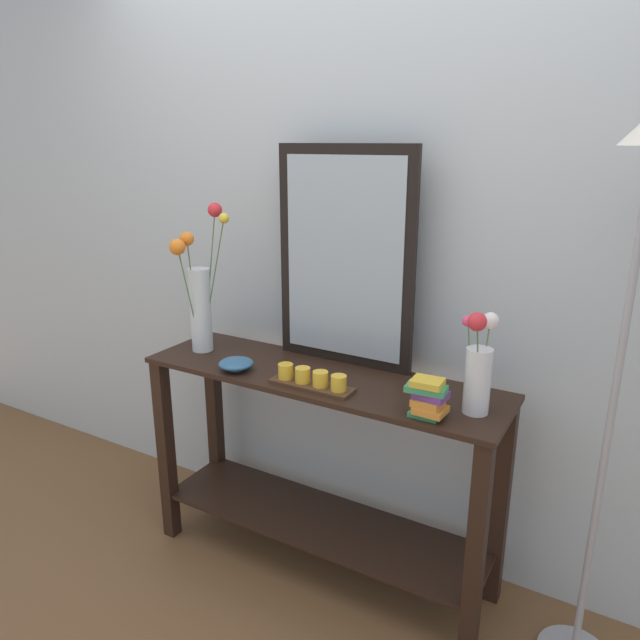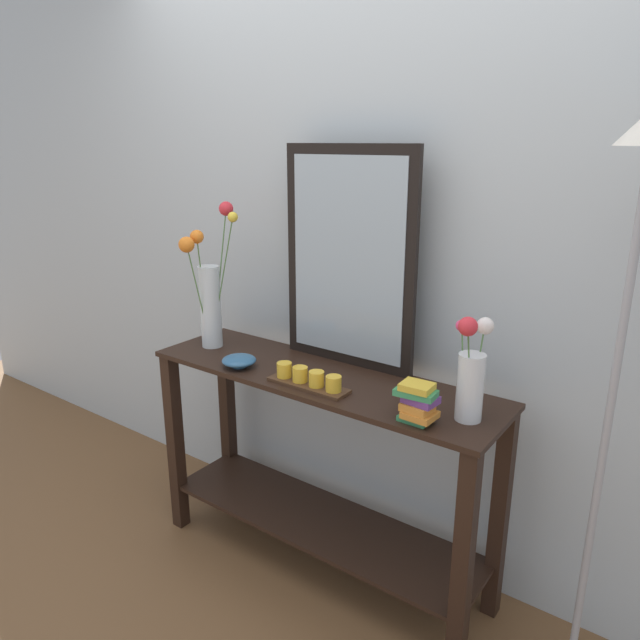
% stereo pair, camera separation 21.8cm
% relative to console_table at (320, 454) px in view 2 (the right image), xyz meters
% --- Properties ---
extents(ground_plane, '(7.00, 6.00, 0.02)m').
position_rel_console_table_xyz_m(ground_plane, '(0.00, 0.00, -0.52)').
color(ground_plane, brown).
extents(wall_back, '(6.40, 0.08, 2.70)m').
position_rel_console_table_xyz_m(wall_back, '(0.00, 0.32, 0.84)').
color(wall_back, '#B2BCC1').
rests_on(wall_back, ground).
extents(console_table, '(1.43, 0.40, 0.85)m').
position_rel_console_table_xyz_m(console_table, '(0.00, 0.00, 0.00)').
color(console_table, black).
rests_on(console_table, ground).
extents(mirror_leaning, '(0.57, 0.03, 0.84)m').
position_rel_console_table_xyz_m(mirror_leaning, '(0.01, 0.17, 0.76)').
color(mirror_leaning, black).
rests_on(mirror_leaning, console_table).
extents(tall_vase_left, '(0.18, 0.26, 0.61)m').
position_rel_console_table_xyz_m(tall_vase_left, '(-0.57, -0.01, 0.58)').
color(tall_vase_left, silver).
rests_on(tall_vase_left, console_table).
extents(vase_right, '(0.11, 0.16, 0.35)m').
position_rel_console_table_xyz_m(vase_right, '(0.60, -0.02, 0.49)').
color(vase_right, silver).
rests_on(vase_right, console_table).
extents(candle_tray, '(0.32, 0.09, 0.07)m').
position_rel_console_table_xyz_m(candle_tray, '(0.03, -0.12, 0.37)').
color(candle_tray, '#472D1C').
rests_on(candle_tray, console_table).
extents(decorative_bowl, '(0.13, 0.13, 0.05)m').
position_rel_console_table_xyz_m(decorative_bowl, '(-0.31, -0.12, 0.37)').
color(decorative_bowl, '#2D5B84').
rests_on(decorative_bowl, console_table).
extents(book_stack, '(0.14, 0.10, 0.13)m').
position_rel_console_table_xyz_m(book_stack, '(0.48, -0.13, 0.40)').
color(book_stack, '#388E56').
rests_on(book_stack, console_table).
extents(floor_lamp, '(0.24, 0.24, 1.79)m').
position_rel_console_table_xyz_m(floor_lamp, '(0.99, 0.03, 0.70)').
color(floor_lamp, '#9E9EA3').
rests_on(floor_lamp, ground).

